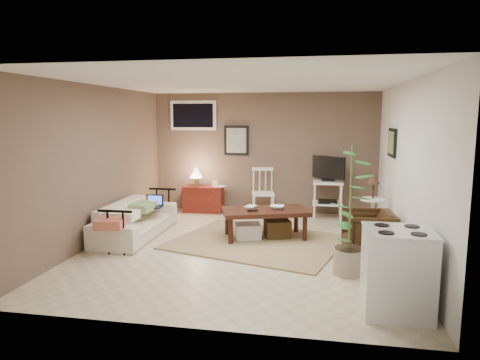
% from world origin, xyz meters
% --- Properties ---
extents(floor, '(5.00, 5.00, 0.00)m').
position_xyz_m(floor, '(0.00, 0.00, 0.00)').
color(floor, '#C1B293').
rests_on(floor, ground).
extents(art_back, '(0.50, 0.03, 0.60)m').
position_xyz_m(art_back, '(-0.55, 2.48, 1.45)').
color(art_back, black).
extents(art_right, '(0.03, 0.60, 0.45)m').
position_xyz_m(art_right, '(2.23, 1.05, 1.52)').
color(art_right, black).
extents(window, '(0.96, 0.03, 0.60)m').
position_xyz_m(window, '(-1.45, 2.48, 1.95)').
color(window, white).
extents(rug, '(2.89, 2.56, 0.02)m').
position_xyz_m(rug, '(0.18, 0.29, 0.01)').
color(rug, '#997E59').
rests_on(rug, floor).
extents(coffee_table, '(1.48, 1.07, 0.51)m').
position_xyz_m(coffee_table, '(0.27, 0.51, 0.28)').
color(coffee_table, '#37180F').
rests_on(coffee_table, floor).
extents(sofa, '(0.56, 1.91, 0.75)m').
position_xyz_m(sofa, '(-1.80, 0.30, 0.37)').
color(sofa, beige).
rests_on(sofa, floor).
extents(sofa_pillows, '(0.37, 1.82, 0.13)m').
position_xyz_m(sofa_pillows, '(-1.75, 0.08, 0.46)').
color(sofa_pillows, '#F5E5CB').
rests_on(sofa_pillows, sofa).
extents(sofa_end_rails, '(0.51, 1.91, 0.64)m').
position_xyz_m(sofa_end_rails, '(-1.69, 0.30, 0.32)').
color(sofa_end_rails, black).
rests_on(sofa_end_rails, floor).
extents(laptop, '(0.29, 0.21, 0.20)m').
position_xyz_m(laptop, '(-1.62, 0.63, 0.48)').
color(laptop, black).
rests_on(laptop, sofa).
extents(red_console, '(0.80, 0.35, 0.92)m').
position_xyz_m(red_console, '(-1.20, 2.23, 0.32)').
color(red_console, maroon).
rests_on(red_console, floor).
extents(spindle_chair, '(0.49, 0.49, 0.93)m').
position_xyz_m(spindle_chair, '(0.04, 2.13, 0.44)').
color(spindle_chair, white).
rests_on(spindle_chair, floor).
extents(tv_stand, '(0.60, 0.46, 1.19)m').
position_xyz_m(tv_stand, '(1.28, 2.14, 0.63)').
color(tv_stand, white).
rests_on(tv_stand, floor).
extents(side_table, '(0.39, 0.39, 1.05)m').
position_xyz_m(side_table, '(1.96, 0.93, 0.65)').
color(side_table, white).
rests_on(side_table, floor).
extents(armchair, '(0.67, 0.71, 0.68)m').
position_xyz_m(armchair, '(1.80, 0.00, 0.34)').
color(armchair, black).
rests_on(armchair, floor).
extents(potted_plant, '(0.40, 0.40, 1.61)m').
position_xyz_m(potted_plant, '(1.47, -0.84, 0.86)').
color(potted_plant, '#A1937F').
rests_on(potted_plant, floor).
extents(stove, '(0.65, 0.61, 0.85)m').
position_xyz_m(stove, '(1.86, -1.83, 0.42)').
color(stove, white).
rests_on(stove, floor).
extents(bowl, '(0.23, 0.07, 0.22)m').
position_xyz_m(bowl, '(0.46, 0.58, 0.59)').
color(bowl, '#37180F').
rests_on(bowl, coffee_table).
extents(book_table, '(0.15, 0.06, 0.21)m').
position_xyz_m(book_table, '(-0.05, 0.69, 0.58)').
color(book_table, '#37180F').
rests_on(book_table, coffee_table).
extents(book_console, '(0.16, 0.06, 0.22)m').
position_xyz_m(book_console, '(-0.90, 2.22, 0.64)').
color(book_console, '#37180F').
rests_on(book_console, red_console).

